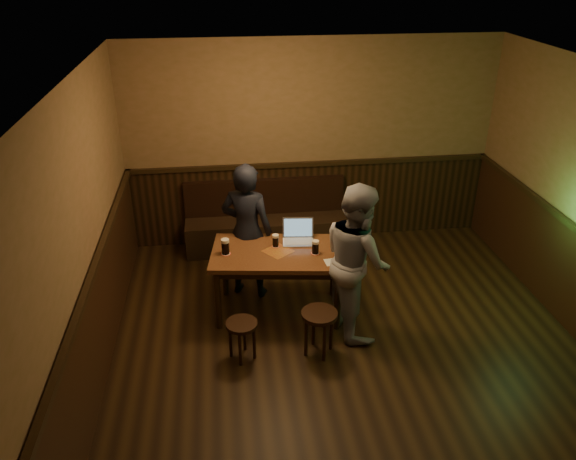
# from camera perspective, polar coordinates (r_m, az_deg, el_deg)

# --- Properties ---
(room) EXTENTS (5.04, 6.04, 2.84)m
(room) POSITION_cam_1_polar(r_m,az_deg,el_deg) (5.27, 7.27, -2.90)
(room) COLOR black
(room) RESTS_ON ground
(bench) EXTENTS (2.20, 0.50, 0.95)m
(bench) POSITION_cam_1_polar(r_m,az_deg,el_deg) (7.79, -2.24, 0.34)
(bench) COLOR black
(bench) RESTS_ON ground
(pub_table) EXTENTS (1.57, 1.03, 0.79)m
(pub_table) POSITION_cam_1_polar(r_m,az_deg,el_deg) (6.25, -1.00, -2.99)
(pub_table) COLOR #502717
(pub_table) RESTS_ON ground
(stool_left) EXTENTS (0.39, 0.39, 0.44)m
(stool_left) POSITION_cam_1_polar(r_m,az_deg,el_deg) (5.75, -4.71, -10.07)
(stool_left) COLOR black
(stool_left) RESTS_ON ground
(stool_right) EXTENTS (0.45, 0.45, 0.50)m
(stool_right) POSITION_cam_1_polar(r_m,az_deg,el_deg) (5.77, 3.19, -9.18)
(stool_right) COLOR black
(stool_right) RESTS_ON ground
(pint_left) EXTENTS (0.12, 0.12, 0.18)m
(pint_left) POSITION_cam_1_polar(r_m,az_deg,el_deg) (6.14, -6.38, -1.68)
(pint_left) COLOR #B62B16
(pint_left) RESTS_ON pub_table
(pint_mid) EXTENTS (0.10, 0.10, 0.15)m
(pint_mid) POSITION_cam_1_polar(r_m,az_deg,el_deg) (6.26, -1.27, -1.08)
(pint_mid) COLOR #B62B16
(pint_mid) RESTS_ON pub_table
(pint_right) EXTENTS (0.10, 0.10, 0.16)m
(pint_right) POSITION_cam_1_polar(r_m,az_deg,el_deg) (6.12, 2.80, -1.74)
(pint_right) COLOR #B62B16
(pint_right) RESTS_ON pub_table
(laptop) EXTENTS (0.38, 0.32, 0.25)m
(laptop) POSITION_cam_1_polar(r_m,az_deg,el_deg) (6.39, 1.04, -0.56)
(laptop) COLOR silver
(laptop) RESTS_ON pub_table
(menu) EXTENTS (0.23, 0.17, 0.00)m
(menu) POSITION_cam_1_polar(r_m,az_deg,el_deg) (6.01, 4.80, -3.23)
(menu) COLOR silver
(menu) RESTS_ON pub_table
(person_suit) EXTENTS (0.71, 0.59, 1.67)m
(person_suit) POSITION_cam_1_polar(r_m,az_deg,el_deg) (6.53, -4.18, -0.12)
(person_suit) COLOR black
(person_suit) RESTS_ON ground
(person_grey) EXTENTS (0.78, 0.93, 1.71)m
(person_grey) POSITION_cam_1_polar(r_m,az_deg,el_deg) (5.94, 7.00, -3.01)
(person_grey) COLOR gray
(person_grey) RESTS_ON ground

